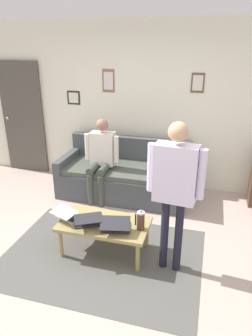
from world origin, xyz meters
TOP-DOWN VIEW (x-y plane):
  - ground_plane at (0.00, 0.00)m, footprint 7.68×7.68m
  - area_rug at (0.09, 0.02)m, footprint 2.30×1.67m
  - back_wall at (0.00, -2.20)m, footprint 7.04×0.11m
  - interior_door at (2.39, -2.11)m, footprint 0.82×0.09m
  - couch at (0.28, -1.62)m, footprint 2.05×0.92m
  - coffee_table at (0.09, -0.08)m, footprint 1.05×0.58m
  - laptop_left at (0.26, 0.01)m, footprint 0.44×0.45m
  - laptop_center at (-0.08, 0.02)m, footprint 0.39×0.37m
  - laptop_right at (0.54, -0.05)m, footprint 0.39×0.38m
  - french_press at (-0.35, -0.06)m, footprint 0.11×0.09m
  - person_standing at (-0.70, 0.00)m, footprint 0.59×0.23m
  - person_seated at (0.60, -1.39)m, footprint 0.55×0.51m

SIDE VIEW (x-z plane):
  - ground_plane at x=0.00m, z-range 0.00..0.00m
  - area_rug at x=0.09m, z-range 0.00..0.01m
  - couch at x=0.28m, z-range -0.14..0.74m
  - coffee_table at x=0.09m, z-range 0.16..0.56m
  - laptop_right at x=0.54m, z-range 0.38..0.51m
  - laptop_center at x=-0.08m, z-range 0.37..0.52m
  - laptop_left at x=0.26m, z-range 0.39..0.51m
  - french_press at x=-0.35m, z-range 0.39..0.64m
  - person_seated at x=0.60m, z-range 0.09..1.37m
  - interior_door at x=2.39m, z-range 0.00..2.05m
  - person_standing at x=-0.70m, z-range 0.24..1.91m
  - back_wall at x=0.00m, z-range 0.00..2.70m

